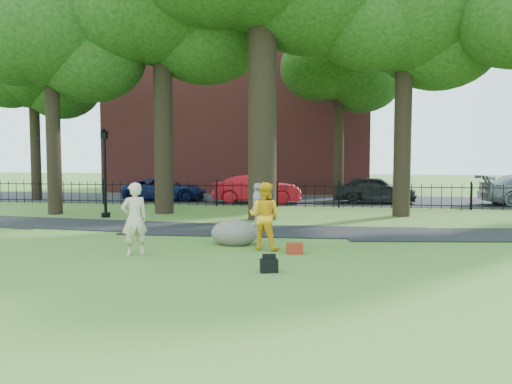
% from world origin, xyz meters
% --- Properties ---
extents(ground, '(120.00, 120.00, 0.00)m').
position_xyz_m(ground, '(0.00, 0.00, 0.00)').
color(ground, '#467127').
rests_on(ground, ground).
extents(footpath, '(36.07, 3.85, 0.03)m').
position_xyz_m(footpath, '(1.00, 3.90, 0.00)').
color(footpath, black).
rests_on(footpath, ground).
extents(street, '(80.00, 7.00, 0.02)m').
position_xyz_m(street, '(0.00, 16.00, 0.00)').
color(street, black).
rests_on(street, ground).
extents(iron_fence, '(44.00, 0.04, 1.20)m').
position_xyz_m(iron_fence, '(0.00, 12.00, 0.60)').
color(iron_fence, black).
rests_on(iron_fence, ground).
extents(brick_building, '(18.00, 8.00, 12.00)m').
position_xyz_m(brick_building, '(-4.00, 24.00, 6.00)').
color(brick_building, maroon).
rests_on(brick_building, ground).
extents(tree_row, '(26.82, 7.96, 12.42)m').
position_xyz_m(tree_row, '(0.52, 8.40, 8.15)').
color(tree_row, black).
rests_on(tree_row, ground).
extents(woman, '(0.78, 0.75, 1.80)m').
position_xyz_m(woman, '(-2.14, -0.47, 0.90)').
color(woman, beige).
rests_on(woman, ground).
extents(man, '(0.99, 0.85, 1.77)m').
position_xyz_m(man, '(0.95, 0.73, 0.89)').
color(man, '#FDAE15').
rests_on(man, ground).
extents(pedestrian, '(0.56, 0.99, 1.60)m').
position_xyz_m(pedestrian, '(0.31, 3.73, 0.80)').
color(pedestrian, '#BCBCC1').
rests_on(pedestrian, ground).
extents(boulder, '(1.55, 1.35, 0.76)m').
position_xyz_m(boulder, '(0.02, 1.34, 0.38)').
color(boulder, '#5F5B4F').
rests_on(boulder, ground).
extents(lamppost, '(0.35, 0.35, 3.57)m').
position_xyz_m(lamppost, '(-6.34, 6.71, 1.75)').
color(lamppost, black).
rests_on(lamppost, ground).
extents(backpack, '(0.42, 0.32, 0.28)m').
position_xyz_m(backpack, '(1.40, -1.83, 0.14)').
color(backpack, black).
rests_on(backpack, ground).
extents(red_bag, '(0.44, 0.33, 0.27)m').
position_xyz_m(red_bag, '(1.78, 0.26, 0.14)').
color(red_bag, maroon).
rests_on(red_bag, ground).
extents(red_sedan, '(4.67, 1.86, 1.51)m').
position_xyz_m(red_sedan, '(-1.20, 13.69, 0.75)').
color(red_sedan, red).
rests_on(red_sedan, ground).
extents(navy_van, '(4.80, 2.68, 1.27)m').
position_xyz_m(navy_van, '(-6.51, 14.34, 0.63)').
color(navy_van, '#0D1741').
rests_on(navy_van, ground).
extents(grey_car, '(4.25, 1.79, 1.44)m').
position_xyz_m(grey_car, '(4.92, 14.73, 0.72)').
color(grey_car, black).
rests_on(grey_car, ground).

